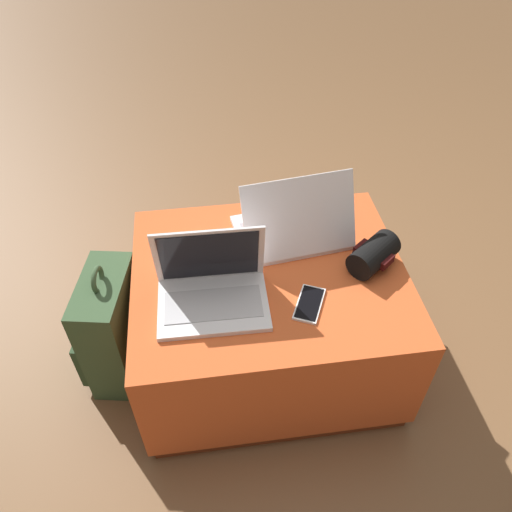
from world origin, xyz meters
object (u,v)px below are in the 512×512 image
at_px(laptop_near, 212,288).
at_px(backpack, 111,329).
at_px(laptop_far, 293,227).
at_px(wrist_brace, 373,255).
at_px(cell_phone, 309,304).

distance_m(laptop_near, backpack, 0.48).
xyz_separation_m(laptop_far, wrist_brace, (0.22, -0.16, -0.01)).
height_order(cell_phone, wrist_brace, wrist_brace).
bearing_deg(cell_phone, backpack, 8.89).
height_order(laptop_near, laptop_far, laptop_far).
bearing_deg(laptop_near, laptop_far, 40.01).
bearing_deg(backpack, cell_phone, 84.35).
bearing_deg(laptop_far, wrist_brace, 137.78).
relative_size(cell_phone, wrist_brace, 0.83).
height_order(cell_phone, backpack, backpack).
bearing_deg(laptop_far, backpack, 2.26).
bearing_deg(backpack, laptop_near, 81.51).
xyz_separation_m(laptop_far, cell_phone, (-0.01, -0.29, -0.05)).
bearing_deg(laptop_near, backpack, 162.08).
relative_size(laptop_near, cell_phone, 2.08).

